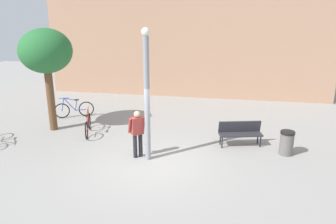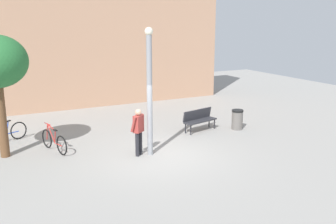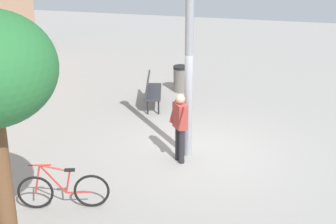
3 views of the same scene
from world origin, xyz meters
TOP-DOWN VIEW (x-y plane):
  - ground_plane at (0.00, 0.00)m, footprint 36.00×36.00m
  - building_facade at (0.00, 9.54)m, footprint 15.84×2.00m
  - lamppost at (-0.20, 0.30)m, footprint 0.28×0.28m
  - person_by_lamppost at (-0.58, 0.41)m, footprint 0.61×0.54m
  - park_bench at (2.92, 2.10)m, footprint 1.67×0.84m
  - bicycle_red at (-3.16, 2.18)m, footprint 0.58×1.74m
  - bicycle_blue at (-4.64, 4.08)m, footprint 1.66×0.82m
  - trash_bin at (4.52, 1.54)m, footprint 0.50×0.50m

SIDE VIEW (x-z plane):
  - ground_plane at x=0.00m, z-range 0.00..0.00m
  - bicycle_red at x=-3.16m, z-range -0.10..0.87m
  - bicycle_blue at x=-4.64m, z-range -0.10..0.87m
  - trash_bin at x=4.52m, z-range 0.00..0.87m
  - park_bench at x=2.92m, z-range 0.08..1.01m
  - person_by_lamppost at x=-0.58m, z-range 0.13..1.80m
  - lamppost at x=-0.20m, z-range 0.15..4.57m
  - building_facade at x=0.00m, z-range 0.00..8.20m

